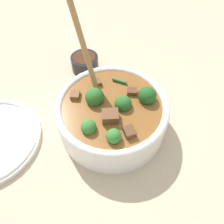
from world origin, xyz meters
name	(u,v)px	position (x,y,z in m)	size (l,w,h in m)	color
ground_plane	(112,125)	(0.00, 0.00, 0.00)	(4.00, 4.00, 0.00)	#C6B293
stew_bowl	(112,113)	(0.00, 0.00, 0.05)	(0.25, 0.25, 0.27)	white
condiment_bowl	(85,62)	(-0.19, -0.10, 0.03)	(0.08, 0.08, 0.05)	black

